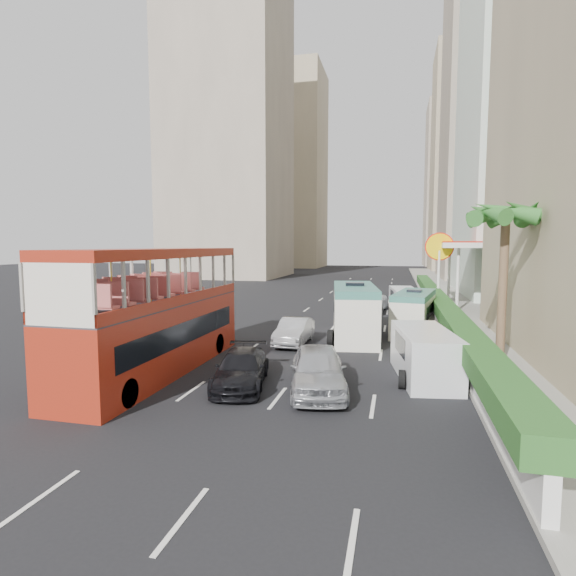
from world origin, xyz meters
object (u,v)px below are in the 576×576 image
(car_silver_lane_b, at_px, (318,391))
(car_black, at_px, (241,386))
(car_silver_lane_a, at_px, (294,344))
(van_asset, at_px, (369,312))
(shell_station, at_px, (479,275))
(palm_tree, at_px, (503,289))
(double_decker_bus, at_px, (158,311))
(minibus_far, at_px, (414,313))
(minibus_near, at_px, (354,312))
(panel_van_far, at_px, (403,299))
(panel_van_near, at_px, (424,354))

(car_silver_lane_b, xyz_separation_m, car_black, (-2.87, -0.05, 0.00))
(car_silver_lane_a, distance_m, car_black, 7.41)
(van_asset, relative_size, shell_station, 0.67)
(palm_tree, bearing_deg, double_decker_bus, -163.84)
(van_asset, xyz_separation_m, minibus_far, (3.12, -8.19, 1.23))
(shell_station, bearing_deg, minibus_near, -121.39)
(minibus_near, height_order, panel_van_far, minibus_near)
(van_asset, bearing_deg, panel_van_far, 29.06)
(minibus_near, bearing_deg, palm_tree, -42.88)
(minibus_far, height_order, shell_station, shell_station)
(panel_van_far, height_order, palm_tree, palm_tree)
(car_silver_lane_b, relative_size, shell_station, 0.59)
(panel_van_far, bearing_deg, palm_tree, -84.03)
(panel_van_near, xyz_separation_m, panel_van_far, (-0.56, 18.60, -0.04))
(minibus_far, bearing_deg, car_black, -108.84)
(car_silver_lane_b, xyz_separation_m, minibus_near, (0.40, 9.53, 1.49))
(palm_tree, bearing_deg, car_silver_lane_b, -144.69)
(car_silver_lane_a, distance_m, panel_van_near, 8.00)
(car_silver_lane_b, height_order, car_black, car_silver_lane_b)
(shell_station, bearing_deg, car_silver_lane_b, -111.00)
(panel_van_near, relative_size, shell_station, 0.59)
(car_black, height_order, van_asset, van_asset)
(panel_van_near, xyz_separation_m, shell_station, (5.42, 21.40, 1.80))
(van_asset, relative_size, palm_tree, 0.84)
(car_black, relative_size, panel_van_far, 0.97)
(double_decker_bus, xyz_separation_m, minibus_far, (10.48, 10.79, -1.30))
(panel_van_near, distance_m, palm_tree, 4.70)
(minibus_far, bearing_deg, panel_van_near, -79.21)
(car_silver_lane_a, bearing_deg, panel_van_far, 67.93)
(car_black, height_order, minibus_near, minibus_near)
(panel_van_far, distance_m, palm_tree, 16.81)
(double_decker_bus, bearing_deg, car_silver_lane_a, 56.40)
(minibus_far, height_order, panel_van_near, minibus_far)
(double_decker_bus, xyz_separation_m, shell_station, (16.00, 23.00, 0.22))
(car_black, relative_size, panel_van_near, 0.93)
(panel_van_near, bearing_deg, car_silver_lane_a, 133.72)
(minibus_near, distance_m, shell_station, 16.94)
(double_decker_bus, height_order, car_silver_lane_a, double_decker_bus)
(car_silver_lane_a, bearing_deg, double_decker_bus, -123.00)
(minibus_far, relative_size, panel_van_far, 1.23)
(car_silver_lane_a, height_order, shell_station, shell_station)
(double_decker_bus, xyz_separation_m, panel_van_far, (10.02, 20.20, -1.62))
(minibus_near, relative_size, shell_station, 0.84)
(car_silver_lane_a, xyz_separation_m, minibus_near, (2.95, 2.18, 1.49))
(minibus_near, bearing_deg, car_black, -116.96)
(car_black, distance_m, minibus_far, 13.55)
(double_decker_bus, xyz_separation_m, panel_van_near, (10.58, 1.60, -1.58))
(van_asset, bearing_deg, palm_tree, -62.35)
(minibus_far, distance_m, palm_tree, 7.85)
(car_silver_lane_b, relative_size, minibus_far, 0.85)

